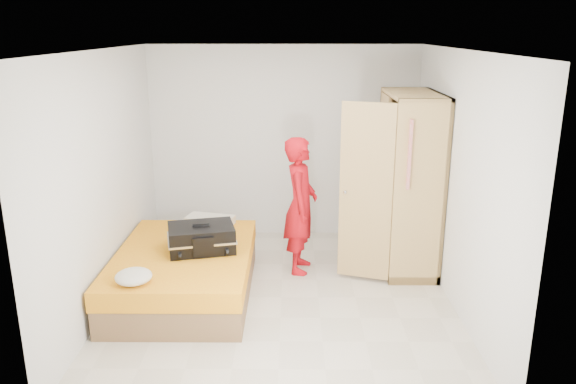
{
  "coord_description": "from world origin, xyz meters",
  "views": [
    {
      "loc": [
        0.11,
        -5.5,
        2.8
      ],
      "look_at": [
        0.07,
        0.64,
        1.0
      ],
      "focal_mm": 35.0,
      "sensor_mm": 36.0,
      "label": 1
    }
  ],
  "objects_px": {
    "wardrobe": "(405,187)",
    "person": "(301,205)",
    "bed": "(185,272)",
    "suitcase": "(201,238)",
    "round_cushion": "(134,277)"
  },
  "relations": [
    {
      "from": "wardrobe",
      "to": "bed",
      "type": "bearing_deg",
      "value": -162.68
    },
    {
      "from": "wardrobe",
      "to": "round_cushion",
      "type": "height_order",
      "value": "wardrobe"
    },
    {
      "from": "person",
      "to": "bed",
      "type": "bearing_deg",
      "value": 123.5
    },
    {
      "from": "bed",
      "to": "suitcase",
      "type": "xyz_separation_m",
      "value": [
        0.19,
        0.03,
        0.38
      ]
    },
    {
      "from": "suitcase",
      "to": "round_cushion",
      "type": "height_order",
      "value": "suitcase"
    },
    {
      "from": "bed",
      "to": "wardrobe",
      "type": "height_order",
      "value": "wardrobe"
    },
    {
      "from": "bed",
      "to": "person",
      "type": "bearing_deg",
      "value": 27.51
    },
    {
      "from": "wardrobe",
      "to": "suitcase",
      "type": "xyz_separation_m",
      "value": [
        -2.31,
        -0.75,
        -0.36
      ]
    },
    {
      "from": "wardrobe",
      "to": "suitcase",
      "type": "relative_size",
      "value": 2.61
    },
    {
      "from": "round_cushion",
      "to": "person",
      "type": "bearing_deg",
      "value": 42.41
    },
    {
      "from": "suitcase",
      "to": "wardrobe",
      "type": "bearing_deg",
      "value": 4.41
    },
    {
      "from": "wardrobe",
      "to": "person",
      "type": "xyz_separation_m",
      "value": [
        -1.24,
        -0.12,
        -0.19
      ]
    },
    {
      "from": "person",
      "to": "wardrobe",
      "type": "bearing_deg",
      "value": -78.39
    },
    {
      "from": "person",
      "to": "suitcase",
      "type": "relative_size",
      "value": 2.01
    },
    {
      "from": "wardrobe",
      "to": "suitcase",
      "type": "height_order",
      "value": "wardrobe"
    }
  ]
}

